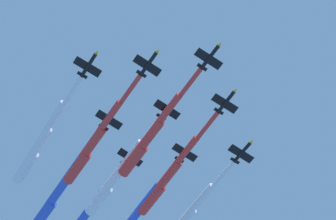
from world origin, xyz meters
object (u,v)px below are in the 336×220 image
(jet_starboard_inner, at_px, (93,143))
(jet_trail_port, at_px, (58,192))
(jet_port_mid, at_px, (115,178))
(jet_port_inner, at_px, (169,176))
(jet_port_outer, at_px, (40,142))
(jet_lead, at_px, (151,135))

(jet_starboard_inner, bearing_deg, jet_trail_port, 100.24)
(jet_starboard_inner, distance_m, jet_port_mid, 17.29)
(jet_port_inner, bearing_deg, jet_trail_port, 151.13)
(jet_starboard_inner, height_order, jet_port_mid, jet_port_mid)
(jet_port_mid, relative_size, jet_port_outer, 0.99)
(jet_starboard_inner, height_order, jet_trail_port, jet_trail_port)
(jet_lead, xyz_separation_m, jet_port_inner, (11.91, 14.33, 2.78))
(jet_lead, distance_m, jet_port_inner, 18.84)
(jet_port_outer, relative_size, jet_trail_port, 0.96)
(jet_port_inner, bearing_deg, jet_starboard_inner, -168.58)
(jet_port_inner, distance_m, jet_trail_port, 36.09)
(jet_port_mid, bearing_deg, jet_port_inner, -24.18)
(jet_port_inner, distance_m, jet_port_mid, 17.52)
(jet_port_mid, bearing_deg, jet_starboard_inner, -131.82)
(jet_lead, xyz_separation_m, jet_trail_port, (-19.57, 31.69, -0.55))
(jet_port_outer, bearing_deg, jet_starboard_inner, -28.72)
(jet_starboard_inner, bearing_deg, jet_port_inner, 11.42)
(jet_lead, relative_size, jet_port_inner, 0.97)
(jet_port_inner, xyz_separation_m, jet_trail_port, (-31.47, 17.35, -3.33))
(jet_port_mid, bearing_deg, jet_lead, -79.28)
(jet_port_outer, bearing_deg, jet_port_inner, -3.70)
(jet_lead, bearing_deg, jet_port_inner, 50.28)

